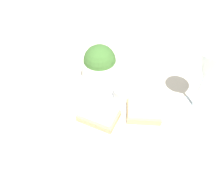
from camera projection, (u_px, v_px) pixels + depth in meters
The scene contains 7 objects.
ground_plane at pixel (112, 104), 0.60m from camera, with size 4.00×4.00×0.00m, color beige.
dinner_plate at pixel (112, 103), 0.59m from camera, with size 0.28×0.28×0.01m.
salad_bowl at pixel (100, 64), 0.62m from camera, with size 0.11×0.11×0.10m.
sauce_ramekin at pixel (123, 93), 0.58m from camera, with size 0.05×0.05×0.04m.
cheese_toast_near at pixel (100, 116), 0.54m from camera, with size 0.10×0.07×0.03m.
cheese_toast_far at pixel (143, 112), 0.55m from camera, with size 0.11×0.10×0.03m.
wine_glass at pixel (208, 70), 0.50m from camera, with size 0.07×0.07×0.18m.
Camera 1 is at (0.19, -0.34, 0.45)m, focal length 35.00 mm.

